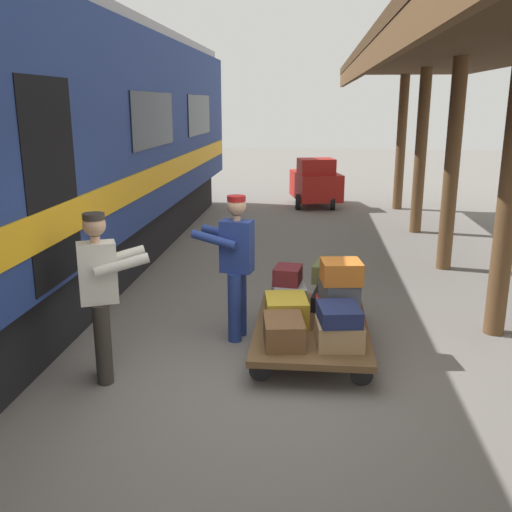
% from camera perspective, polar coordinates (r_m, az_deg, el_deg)
% --- Properties ---
extents(ground_plane, '(60.00, 60.00, 0.00)m').
position_cam_1_polar(ground_plane, '(5.98, 2.63, -11.92)').
color(ground_plane, slate).
extents(luggage_cart, '(1.25, 2.12, 0.30)m').
position_cam_1_polar(luggage_cart, '(6.56, 5.53, -7.03)').
color(luggage_cart, brown).
rests_on(luggage_cart, ground_plane).
extents(suitcase_red_plastic, '(0.49, 0.48, 0.28)m').
position_cam_1_polar(suitcase_red_plastic, '(6.50, 8.06, -5.61)').
color(suitcase_red_plastic, '#AD231E').
rests_on(suitcase_red_plastic, luggage_cart).
extents(suitcase_black_hardshell, '(0.59, 0.64, 0.18)m').
position_cam_1_polar(suitcase_black_hardshell, '(7.06, 7.87, -4.30)').
color(suitcase_black_hardshell, black).
rests_on(suitcase_black_hardshell, luggage_cart).
extents(suitcase_tan_vintage, '(0.50, 0.51, 0.26)m').
position_cam_1_polar(suitcase_tan_vintage, '(5.96, 8.27, -7.64)').
color(suitcase_tan_vintage, tan).
rests_on(suitcase_tan_vintage, luggage_cart).
extents(suitcase_brown_leather, '(0.47, 0.61, 0.27)m').
position_cam_1_polar(suitcase_brown_leather, '(5.95, 2.81, -7.47)').
color(suitcase_brown_leather, brown).
rests_on(suitcase_brown_leather, luggage_cart).
extents(suitcase_gray_aluminum, '(0.46, 0.61, 0.28)m').
position_cam_1_polar(suitcase_gray_aluminum, '(7.04, 3.30, -3.82)').
color(suitcase_gray_aluminum, '#9EA0A5').
rests_on(suitcase_gray_aluminum, luggage_cart).
extents(suitcase_yellow_case, '(0.53, 0.60, 0.30)m').
position_cam_1_polar(suitcase_yellow_case, '(6.49, 3.07, -5.39)').
color(suitcase_yellow_case, gold).
rests_on(suitcase_yellow_case, luggage_cart).
extents(suitcase_burgundy_valise, '(0.38, 0.53, 0.17)m').
position_cam_1_polar(suitcase_burgundy_valise, '(7.00, 7.95, -2.94)').
color(suitcase_burgundy_valise, maroon).
rests_on(suitcase_burgundy_valise, suitcase_black_hardshell).
extents(suitcase_navy_fabric, '(0.47, 0.54, 0.17)m').
position_cam_1_polar(suitcase_navy_fabric, '(5.88, 8.26, -5.72)').
color(suitcase_navy_fabric, navy).
rests_on(suitcase_navy_fabric, suitcase_tan_vintage).
extents(suitcase_slate_roller, '(0.46, 0.51, 0.24)m').
position_cam_1_polar(suitcase_slate_roller, '(6.40, 8.27, -3.52)').
color(suitcase_slate_roller, '#4C515B').
rests_on(suitcase_slate_roller, suitcase_red_plastic).
extents(suitcase_maroon_trunk, '(0.36, 0.42, 0.21)m').
position_cam_1_polar(suitcase_maroon_trunk, '(6.98, 3.19, -1.90)').
color(suitcase_maroon_trunk, maroon).
rests_on(suitcase_maroon_trunk, suitcase_gray_aluminum).
extents(suitcase_orange_carryall, '(0.47, 0.45, 0.24)m').
position_cam_1_polar(suitcase_orange_carryall, '(6.29, 8.48, -1.55)').
color(suitcase_orange_carryall, '#CC6B23').
rests_on(suitcase_orange_carryall, suitcase_slate_roller).
extents(suitcase_olive_duffel, '(0.52, 0.62, 0.21)m').
position_cam_1_polar(suitcase_olive_duffel, '(6.92, 7.69, -1.47)').
color(suitcase_olive_duffel, brown).
rests_on(suitcase_olive_duffel, suitcase_burgundy_valise).
extents(porter_in_overalls, '(0.71, 0.51, 1.70)m').
position_cam_1_polar(porter_in_overalls, '(6.60, -2.07, -0.66)').
color(porter_in_overalls, navy).
rests_on(porter_in_overalls, ground_plane).
extents(porter_by_door, '(0.74, 0.60, 1.70)m').
position_cam_1_polar(porter_by_door, '(5.80, -15.15, -3.43)').
color(porter_by_door, '#332D28').
rests_on(porter_by_door, ground_plane).
extents(baggage_tug, '(1.47, 1.91, 1.30)m').
position_cam_1_polar(baggage_tug, '(15.56, 5.96, 7.24)').
color(baggage_tug, '#B21E19').
rests_on(baggage_tug, ground_plane).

